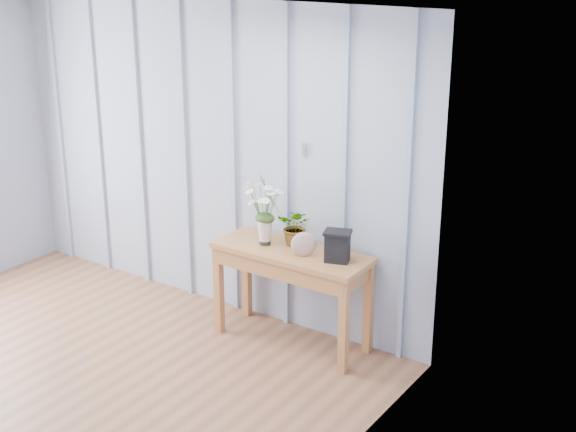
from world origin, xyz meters
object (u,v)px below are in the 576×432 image
Objects in this scene: felt_disc_vessel at (304,244)px; carved_box at (337,246)px; daisy_vase at (265,201)px; sideboard at (292,264)px.

carved_box is at bearing -22.92° from felt_disc_vessel.
felt_disc_vessel is at bearing -6.13° from daisy_vase.
carved_box is (0.25, 0.06, 0.02)m from felt_disc_vessel.
sideboard is 0.25m from felt_disc_vessel.
daisy_vase is at bearing -178.49° from carved_box.
carved_box is (0.38, 0.00, 0.23)m from sideboard.
carved_box is at bearing 1.51° from daisy_vase.
carved_box is at bearing 0.52° from sideboard.
sideboard is 6.51× the size of felt_disc_vessel.
felt_disc_vessel is at bearing -167.28° from carved_box.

